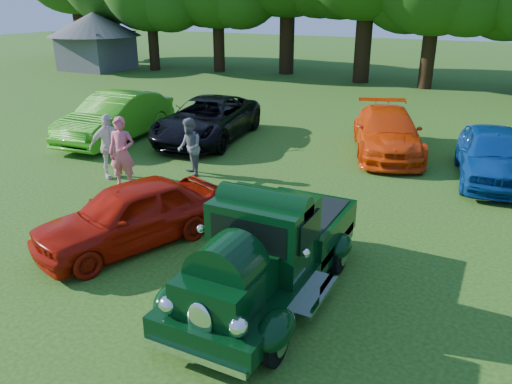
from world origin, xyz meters
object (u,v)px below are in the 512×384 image
at_px(hero_pickup, 269,252).
at_px(back_car_blue, 493,154).
at_px(back_car_black, 208,119).
at_px(red_convertible, 130,215).
at_px(spectator_pink, 122,153).
at_px(back_car_lime, 116,117).
at_px(gazebo, 95,34).
at_px(back_car_orange, 387,132).
at_px(spectator_white, 108,146).
at_px(spectator_grey, 190,148).

xyz_separation_m(hero_pickup, back_car_blue, (3.06, 8.04, -0.05)).
height_order(back_car_black, back_car_blue, back_car_black).
xyz_separation_m(red_convertible, spectator_pink, (-2.40, 2.58, 0.29)).
bearing_deg(back_car_lime, gazebo, 130.27).
distance_m(back_car_orange, back_car_blue, 3.47).
relative_size(back_car_blue, spectator_white, 2.40).
bearing_deg(red_convertible, back_car_orange, 91.95).
xyz_separation_m(back_car_black, spectator_grey, (1.61, -3.54, 0.08)).
distance_m(red_convertible, back_car_lime, 8.52).
bearing_deg(spectator_white, spectator_grey, -31.15).
distance_m(back_car_orange, spectator_pink, 8.47).
height_order(hero_pickup, back_car_orange, hero_pickup).
bearing_deg(red_convertible, spectator_white, 158.90).
bearing_deg(back_car_blue, back_car_black, 170.89).
relative_size(hero_pickup, back_car_black, 0.87).
height_order(spectator_grey, spectator_white, spectator_white).
height_order(hero_pickup, spectator_pink, spectator_pink).
relative_size(red_convertible, back_car_blue, 0.90).
height_order(hero_pickup, back_car_lime, hero_pickup).
bearing_deg(back_car_blue, gazebo, 145.54).
xyz_separation_m(hero_pickup, spectator_white, (-6.63, 3.41, 0.12)).
height_order(spectator_pink, spectator_white, spectator_pink).
height_order(back_car_lime, spectator_pink, spectator_pink).
xyz_separation_m(spectator_pink, spectator_white, (-0.89, 0.45, -0.05)).
bearing_deg(hero_pickup, spectator_grey, 135.70).
relative_size(back_car_lime, gazebo, 0.79).
distance_m(back_car_blue, spectator_grey, 8.48).
distance_m(back_car_lime, spectator_pink, 5.00).
relative_size(back_car_black, back_car_blue, 1.23).
bearing_deg(red_convertible, back_car_blue, 71.61).
xyz_separation_m(spectator_grey, gazebo, (-18.75, 16.21, 1.56)).
height_order(spectator_white, gazebo, gazebo).
bearing_deg(spectator_white, hero_pickup, -88.70).
bearing_deg(gazebo, spectator_pink, -45.21).
xyz_separation_m(back_car_black, gazebo, (-17.13, 12.68, 1.65)).
xyz_separation_m(red_convertible, back_car_blue, (6.40, 7.65, 0.08)).
bearing_deg(spectator_grey, spectator_pink, -78.62).
relative_size(red_convertible, spectator_white, 2.15).
bearing_deg(spectator_pink, hero_pickup, -47.89).
xyz_separation_m(spectator_white, gazebo, (-16.79, 17.36, 1.49)).
xyz_separation_m(red_convertible, back_car_orange, (3.18, 8.95, 0.05)).
distance_m(back_car_orange, spectator_grey, 6.57).
height_order(hero_pickup, back_car_black, hero_pickup).
height_order(red_convertible, back_car_orange, back_car_orange).
distance_m(back_car_blue, spectator_white, 10.74).
relative_size(back_car_black, spectator_grey, 3.24).
relative_size(back_car_lime, spectator_white, 2.77).
height_order(back_car_blue, gazebo, gazebo).
bearing_deg(back_car_black, spectator_white, -102.64).
bearing_deg(back_car_lime, spectator_grey, -29.31).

